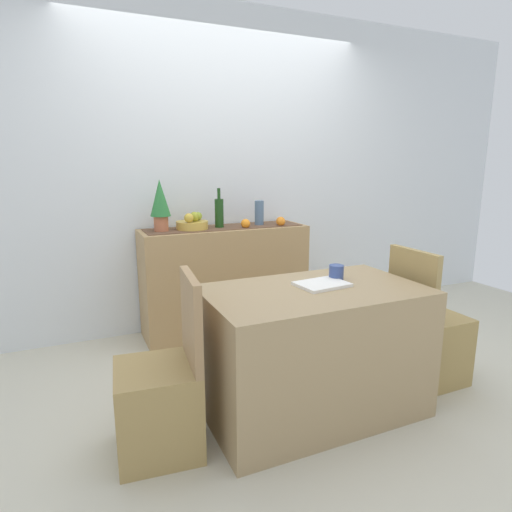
% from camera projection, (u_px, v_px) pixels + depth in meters
% --- Properties ---
extents(ground_plane, '(6.40, 6.40, 0.02)m').
position_uv_depth(ground_plane, '(284.00, 375.00, 2.96)').
color(ground_plane, beige).
rests_on(ground_plane, ground).
extents(room_wall_rear, '(6.40, 0.06, 2.70)m').
position_uv_depth(room_wall_rear, '(223.00, 171.00, 3.72)').
color(room_wall_rear, silver).
rests_on(room_wall_rear, ground).
extents(sideboard_console, '(1.38, 0.42, 0.89)m').
position_uv_depth(sideboard_console, '(225.00, 280.00, 3.65)').
color(sideboard_console, tan).
rests_on(sideboard_console, ground).
extents(table_runner, '(1.30, 0.32, 0.01)m').
position_uv_depth(table_runner, '(224.00, 227.00, 3.55)').
color(table_runner, brown).
rests_on(table_runner, sideboard_console).
extents(fruit_bowl, '(0.25, 0.25, 0.06)m').
position_uv_depth(fruit_bowl, '(192.00, 225.00, 3.43)').
color(fruit_bowl, gold).
rests_on(fruit_bowl, table_runner).
extents(apple_front, '(0.07, 0.07, 0.07)m').
position_uv_depth(apple_front, '(189.00, 218.00, 3.34)').
color(apple_front, gold).
rests_on(apple_front, fruit_bowl).
extents(apple_rear, '(0.07, 0.07, 0.07)m').
position_uv_depth(apple_rear, '(198.00, 216.00, 3.48)').
color(apple_rear, '#95AA33').
rests_on(apple_rear, fruit_bowl).
extents(apple_right, '(0.08, 0.08, 0.08)m').
position_uv_depth(apple_right, '(194.00, 217.00, 3.41)').
color(apple_right, '#9BA12C').
rests_on(apple_right, fruit_bowl).
extents(wine_bottle, '(0.07, 0.07, 0.32)m').
position_uv_depth(wine_bottle, '(219.00, 213.00, 3.50)').
color(wine_bottle, '#1B4217').
rests_on(wine_bottle, sideboard_console).
extents(ceramic_vase, '(0.08, 0.08, 0.21)m').
position_uv_depth(ceramic_vase, '(259.00, 213.00, 3.65)').
color(ceramic_vase, slate).
rests_on(ceramic_vase, sideboard_console).
extents(potted_plant, '(0.16, 0.16, 0.40)m').
position_uv_depth(potted_plant, '(160.00, 203.00, 3.29)').
color(potted_plant, '#B96744').
rests_on(potted_plant, sideboard_console).
extents(orange_loose_mid, '(0.08, 0.08, 0.08)m').
position_uv_depth(orange_loose_mid, '(281.00, 221.00, 3.63)').
color(orange_loose_mid, orange).
rests_on(orange_loose_mid, sideboard_console).
extents(orange_loose_far, '(0.08, 0.08, 0.08)m').
position_uv_depth(orange_loose_far, '(246.00, 224.00, 3.51)').
color(orange_loose_far, orange).
rests_on(orange_loose_far, sideboard_console).
extents(dining_table, '(1.22, 0.71, 0.74)m').
position_uv_depth(dining_table, '(313.00, 351.00, 2.46)').
color(dining_table, '#A1865D').
rests_on(dining_table, ground).
extents(open_book, '(0.30, 0.24, 0.02)m').
position_uv_depth(open_book, '(322.00, 284.00, 2.43)').
color(open_book, white).
rests_on(open_book, dining_table).
extents(coffee_cup, '(0.09, 0.09, 0.09)m').
position_uv_depth(coffee_cup, '(336.00, 272.00, 2.55)').
color(coffee_cup, '#374B88').
rests_on(coffee_cup, dining_table).
extents(chair_near_window, '(0.44, 0.44, 0.90)m').
position_uv_depth(chair_near_window, '(161.00, 401.00, 2.13)').
color(chair_near_window, '#A0834B').
rests_on(chair_near_window, ground).
extents(chair_by_corner, '(0.40, 0.40, 0.90)m').
position_uv_depth(chair_by_corner, '(427.00, 342.00, 2.83)').
color(chair_by_corner, '#A1854A').
rests_on(chair_by_corner, ground).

